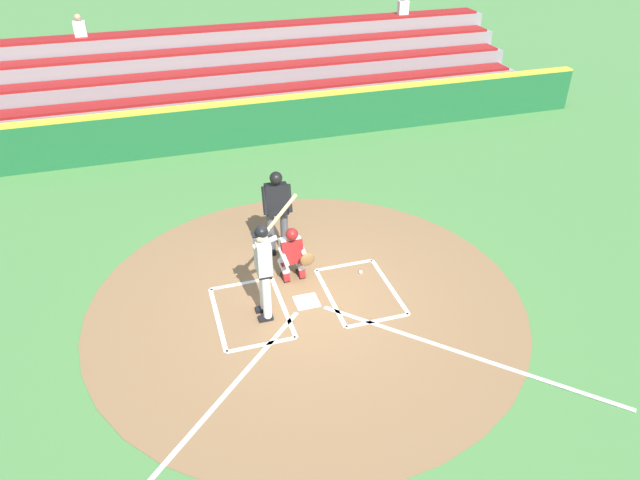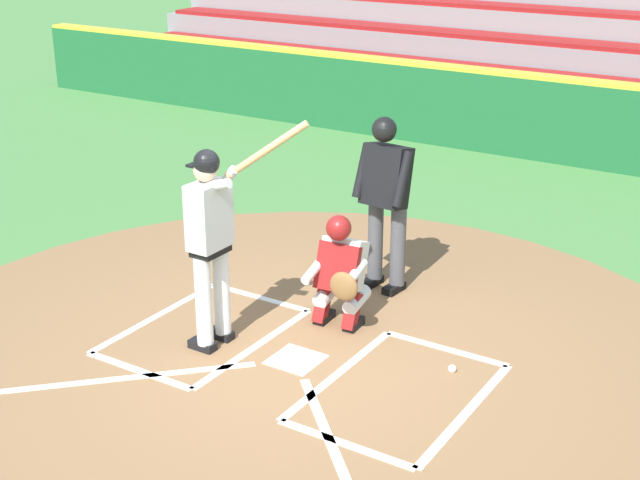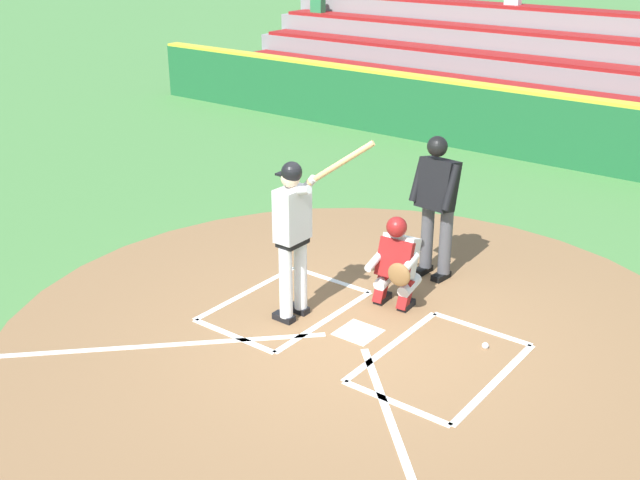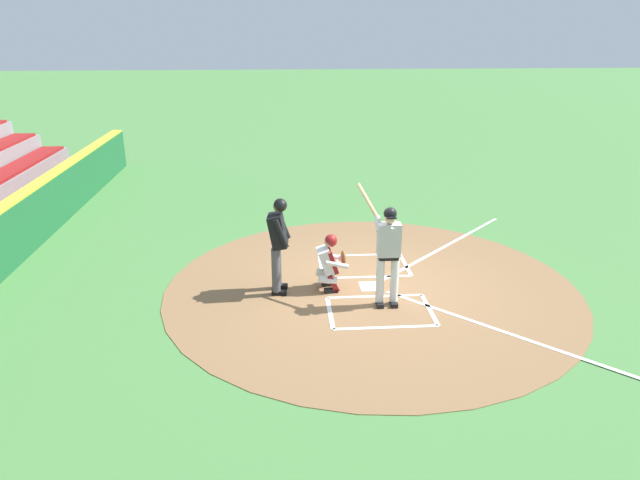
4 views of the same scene
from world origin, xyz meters
name	(u,v)px [view 4 (image 4 of 4)]	position (x,y,z in m)	size (l,w,h in m)	color
ground_plane	(371,287)	(0.00, 0.00, 0.00)	(120.00, 120.00, 0.00)	#4C8442
dirt_circle	(371,287)	(0.00, 0.00, 0.01)	(8.00, 8.00, 0.01)	olive
home_plate_and_chalk	(415,285)	(0.00, 0.88, 0.01)	(7.93, 4.91, 0.01)	white
batter	(388,249)	(0.79, 0.14, 1.10)	(0.93, 0.71, 2.13)	white
catcher	(330,261)	(0.03, -0.82, 0.59)	(0.62, 0.61, 1.13)	black
plate_umpire	(278,239)	(0.09, -1.79, 1.08)	(0.60, 0.45, 1.86)	#4C4C51
baseball	(337,261)	(-1.27, -0.55, 0.04)	(0.07, 0.07, 0.07)	white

